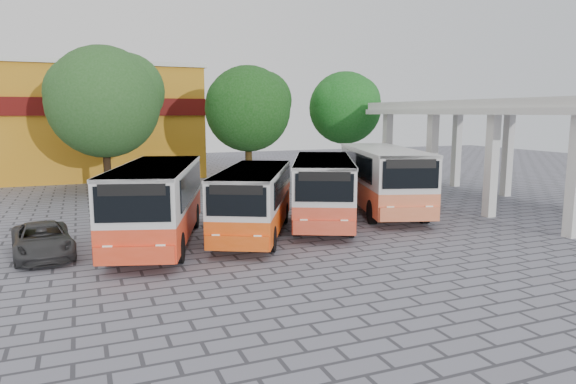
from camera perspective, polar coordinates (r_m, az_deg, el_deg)
name	(u,v)px	position (r m, az deg, el deg)	size (l,w,h in m)	color
ground	(361,241)	(19.59, 8.17, -5.43)	(90.00, 90.00, 0.00)	slate
terminal_shelter	(503,110)	(28.65, 22.82, 8.37)	(6.80, 15.80, 5.40)	silver
shophouse_block	(59,121)	(42.38, -24.14, 7.18)	(20.40, 10.40, 8.30)	#C47E15
bus_far_left	(157,199)	(19.31, -14.35, -0.72)	(4.75, 8.58, 2.91)	#F4401D
bus_centre_left	(254,197)	(20.03, -3.80, -0.59)	(5.29, 7.86, 2.63)	#ED520F
bus_centre_right	(323,186)	(22.35, 3.92, 0.68)	(5.50, 8.43, 2.83)	#E44B2D
bus_far_right	(383,175)	(25.24, 10.51, 1.83)	(5.10, 9.12, 3.09)	#F17245
tree_left	(105,98)	(32.64, -19.66, 9.78)	(6.90, 6.57, 8.71)	black
tree_middle	(249,106)	(32.73, -4.36, 9.51)	(5.65, 5.38, 7.73)	#443114
tree_right	(346,106)	(35.47, 6.42, 9.52)	(5.12, 4.88, 7.56)	#2E210C
parked_car	(42,240)	(19.19, -25.63, -4.84)	(1.82, 3.94, 1.10)	#323334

